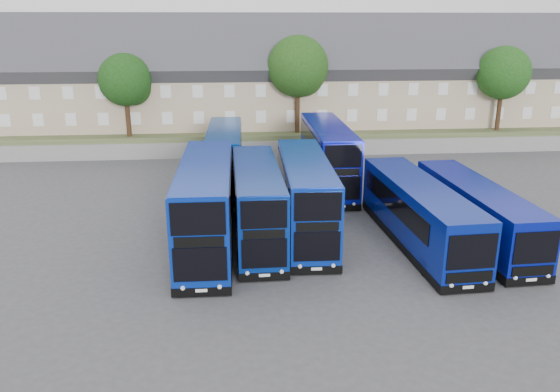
% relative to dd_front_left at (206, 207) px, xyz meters
% --- Properties ---
extents(ground, '(120.00, 120.00, 0.00)m').
position_rel_dd_front_left_xyz_m(ground, '(5.84, -2.33, -2.40)').
color(ground, '#444448').
rests_on(ground, ground).
extents(retaining_wall, '(70.00, 0.40, 1.50)m').
position_rel_dd_front_left_xyz_m(retaining_wall, '(5.84, 21.67, -1.65)').
color(retaining_wall, slate).
rests_on(retaining_wall, ground).
extents(earth_bank, '(80.00, 20.00, 2.00)m').
position_rel_dd_front_left_xyz_m(earth_bank, '(5.84, 31.67, -1.40)').
color(earth_bank, '#42502D').
rests_on(earth_bank, ground).
extents(terrace_row, '(66.00, 10.40, 11.20)m').
position_rel_dd_front_left_xyz_m(terrace_row, '(11.84, 27.67, 4.19)').
color(terrace_row, tan).
rests_on(terrace_row, earth_bank).
extents(dd_front_left, '(2.95, 12.32, 4.89)m').
position_rel_dd_front_left_xyz_m(dd_front_left, '(0.00, 0.00, 0.00)').
color(dd_front_left, '#082698').
rests_on(dd_front_left, ground).
extents(dd_front_mid, '(2.70, 11.20, 4.44)m').
position_rel_dd_front_left_xyz_m(dd_front_mid, '(2.89, 0.78, -0.22)').
color(dd_front_mid, navy).
rests_on(dd_front_mid, ground).
extents(dd_front_right, '(2.98, 11.69, 4.62)m').
position_rel_dd_front_left_xyz_m(dd_front_right, '(5.79, 1.51, -0.13)').
color(dd_front_right, '#08279A').
rests_on(dd_front_right, ground).
extents(dd_rear_left, '(2.81, 11.31, 4.47)m').
position_rel_dd_front_left_xyz_m(dd_rear_left, '(0.90, 12.20, -0.21)').
color(dd_rear_left, navy).
rests_on(dd_rear_left, ground).
extents(dd_rear_right, '(2.86, 12.17, 4.83)m').
position_rel_dd_front_left_xyz_m(dd_rear_right, '(8.80, 11.29, -0.03)').
color(dd_rear_right, '#080E9C').
rests_on(dd_rear_right, ground).
extents(coach_east_a, '(3.42, 13.10, 3.55)m').
position_rel_dd_front_left_xyz_m(coach_east_a, '(12.10, -0.42, -0.66)').
color(coach_east_a, navy).
rests_on(coach_east_a, ground).
extents(coach_east_b, '(3.09, 12.34, 3.35)m').
position_rel_dd_front_left_xyz_m(coach_east_b, '(15.56, -0.29, -0.76)').
color(coach_east_b, '#07128A').
rests_on(coach_east_b, ground).
extents(tree_west, '(4.80, 4.80, 7.65)m').
position_rel_dd_front_left_xyz_m(tree_west, '(-8.02, 22.76, 4.65)').
color(tree_west, '#382314').
rests_on(tree_west, earth_bank).
extents(tree_mid, '(5.76, 5.76, 9.18)m').
position_rel_dd_front_left_xyz_m(tree_mid, '(7.98, 23.26, 5.66)').
color(tree_mid, '#382314').
rests_on(tree_mid, earth_bank).
extents(tree_east, '(5.12, 5.12, 8.16)m').
position_rel_dd_front_left_xyz_m(tree_east, '(27.98, 22.76, 4.99)').
color(tree_east, '#382314').
rests_on(tree_east, earth_bank).
extents(tree_far, '(5.44, 5.44, 8.67)m').
position_rel_dd_front_left_xyz_m(tree_far, '(33.98, 29.76, 5.32)').
color(tree_far, '#382314').
rests_on(tree_far, earth_bank).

